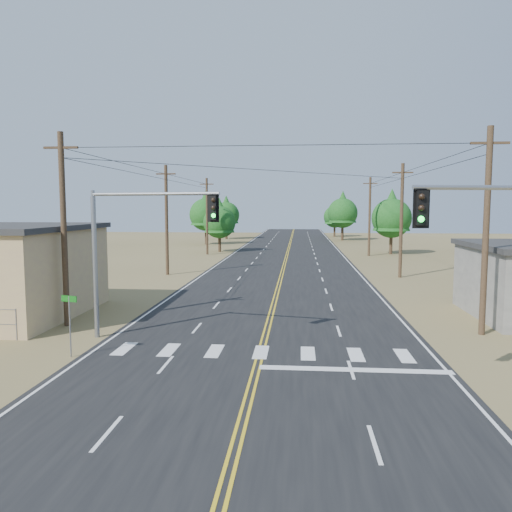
# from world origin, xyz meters

# --- Properties ---
(ground) EXTENTS (220.00, 220.00, 0.00)m
(ground) POSITION_xyz_m (0.00, 0.00, 0.00)
(ground) COLOR #917F4E
(ground) RESTS_ON ground
(road) EXTENTS (15.00, 200.00, 0.02)m
(road) POSITION_xyz_m (0.00, 30.00, 0.01)
(road) COLOR black
(road) RESTS_ON ground
(utility_pole_left_near) EXTENTS (1.80, 0.30, 10.00)m
(utility_pole_left_near) POSITION_xyz_m (-10.50, 12.00, 5.12)
(utility_pole_left_near) COLOR #4C3826
(utility_pole_left_near) RESTS_ON ground
(utility_pole_left_mid) EXTENTS (1.80, 0.30, 10.00)m
(utility_pole_left_mid) POSITION_xyz_m (-10.50, 32.00, 5.12)
(utility_pole_left_mid) COLOR #4C3826
(utility_pole_left_mid) RESTS_ON ground
(utility_pole_left_far) EXTENTS (1.80, 0.30, 10.00)m
(utility_pole_left_far) POSITION_xyz_m (-10.50, 52.00, 5.12)
(utility_pole_left_far) COLOR #4C3826
(utility_pole_left_far) RESTS_ON ground
(utility_pole_right_near) EXTENTS (1.80, 0.30, 10.00)m
(utility_pole_right_near) POSITION_xyz_m (10.50, 12.00, 5.12)
(utility_pole_right_near) COLOR #4C3826
(utility_pole_right_near) RESTS_ON ground
(utility_pole_right_mid) EXTENTS (1.80, 0.30, 10.00)m
(utility_pole_right_mid) POSITION_xyz_m (10.50, 32.00, 5.12)
(utility_pole_right_mid) COLOR #4C3826
(utility_pole_right_mid) RESTS_ON ground
(utility_pole_right_far) EXTENTS (1.80, 0.30, 10.00)m
(utility_pole_right_far) POSITION_xyz_m (10.50, 52.00, 5.12)
(utility_pole_right_far) COLOR #4C3826
(utility_pole_right_far) RESTS_ON ground
(signal_mast_left) EXTENTS (6.28, 1.54, 6.97)m
(signal_mast_left) POSITION_xyz_m (-6.17, 9.52, 4.76)
(signal_mast_left) COLOR gray
(signal_mast_left) RESTS_ON ground
(street_sign) EXTENTS (0.74, 0.24, 2.58)m
(street_sign) POSITION_xyz_m (-7.80, 6.70, 1.73)
(street_sign) COLOR gray
(street_sign) RESTS_ON ground
(tree_left_near) EXTENTS (4.52, 4.52, 7.53)m
(tree_left_near) POSITION_xyz_m (-9.50, 56.02, 4.60)
(tree_left_near) COLOR #3F2D1E
(tree_left_near) RESTS_ON ground
(tree_left_mid) EXTENTS (5.44, 5.44, 9.06)m
(tree_left_mid) POSITION_xyz_m (-14.00, 69.68, 5.54)
(tree_left_mid) COLOR #3F2D1E
(tree_left_mid) RESTS_ON ground
(tree_left_far) EXTENTS (5.13, 5.13, 8.54)m
(tree_left_far) POSITION_xyz_m (-12.71, 84.35, 5.22)
(tree_left_far) COLOR #3F2D1E
(tree_left_far) RESTS_ON ground
(tree_right_near) EXTENTS (5.20, 5.20, 8.66)m
(tree_right_near) POSITION_xyz_m (13.69, 54.44, 5.30)
(tree_right_near) COLOR #3F2D1E
(tree_right_near) RESTS_ON ground
(tree_right_mid) EXTENTS (5.59, 5.59, 9.31)m
(tree_right_mid) POSITION_xyz_m (9.66, 82.22, 5.69)
(tree_right_mid) COLOR #3F2D1E
(tree_right_mid) RESTS_ON ground
(tree_right_far) EXTENTS (4.60, 4.60, 7.67)m
(tree_right_far) POSITION_xyz_m (9.00, 93.78, 4.69)
(tree_right_far) COLOR #3F2D1E
(tree_right_far) RESTS_ON ground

